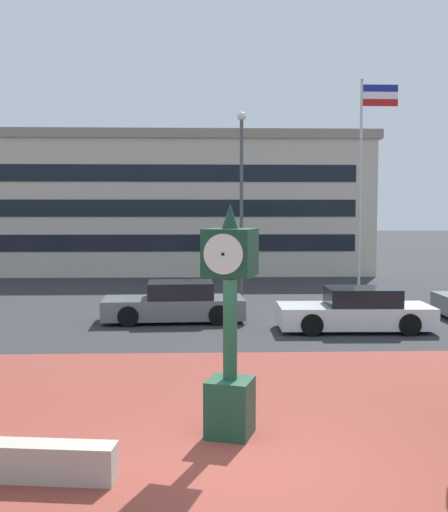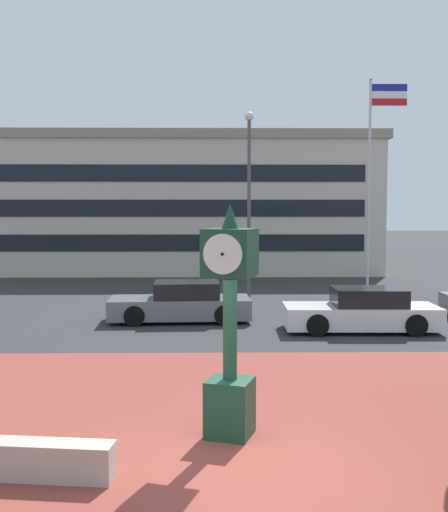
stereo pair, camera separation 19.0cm
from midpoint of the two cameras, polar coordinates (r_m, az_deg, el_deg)
name	(u,v)px [view 1 (the left image)]	position (r m, az deg, el deg)	size (l,w,h in m)	color
ground_plane	(242,462)	(9.31, 1.00, -18.37)	(200.00, 200.00, 0.00)	#2D2D30
plaza_brick_paving	(236,428)	(10.62, 0.58, -15.43)	(44.00, 10.83, 0.01)	brown
street_clock	(230,327)	(9.82, 0.00, -6.48)	(0.94, 0.95, 3.68)	#19422D
car_street_far	(175,304)	(20.19, -4.75, -4.36)	(4.58, 2.04, 1.28)	slate
car_street_distant	(356,311)	(18.99, 11.73, -4.98)	(4.54, 1.91, 1.28)	silver
flagpole_primary	(365,165)	(29.33, 12.56, 8.12)	(1.72, 0.14, 9.52)	silver
civic_building	(163,204)	(39.49, -5.79, 4.72)	(24.21, 12.94, 7.87)	beige
street_lamp_post	(241,187)	(25.47, 1.39, 6.38)	(0.36, 0.36, 7.54)	#4C4C51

